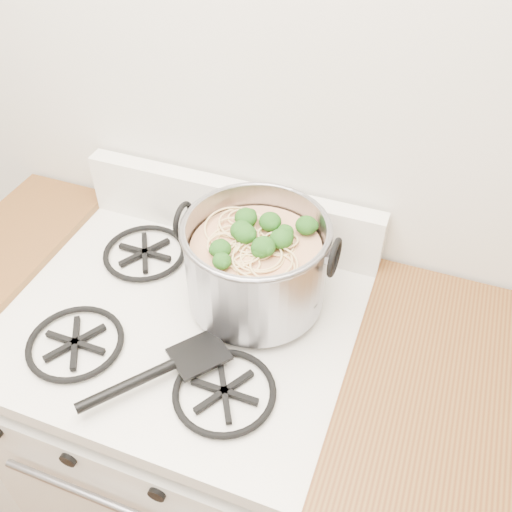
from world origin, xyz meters
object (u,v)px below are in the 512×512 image
object	(u,v)px
gas_range	(195,429)
stock_pot	(256,264)
spatula	(199,352)
glass_bowl	(263,288)

from	to	relation	value
gas_range	stock_pot	xyz separation A→B (m)	(0.14, 0.11, 0.58)
stock_pot	spatula	bearing A→B (deg)	-103.87
gas_range	glass_bowl	xyz separation A→B (m)	(0.15, 0.12, 0.50)
spatula	glass_bowl	xyz separation A→B (m)	(0.06, 0.21, 0.00)
stock_pot	glass_bowl	distance (m)	0.09
gas_range	spatula	xyz separation A→B (m)	(0.09, -0.09, 0.50)
stock_pot	glass_bowl	size ratio (longest dim) A/B	3.42
stock_pot	spatula	world-z (taller)	stock_pot
glass_bowl	gas_range	bearing A→B (deg)	-141.80
gas_range	stock_pot	distance (m)	0.61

